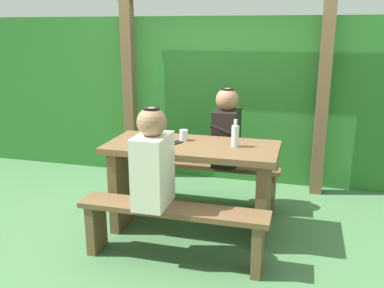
% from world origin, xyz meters
% --- Properties ---
extents(ground_plane, '(12.00, 12.00, 0.00)m').
position_xyz_m(ground_plane, '(0.00, 0.00, 0.00)').
color(ground_plane, '#426E41').
extents(hedge_backdrop, '(6.40, 1.03, 1.79)m').
position_xyz_m(hedge_backdrop, '(0.00, 1.83, 0.90)').
color(hedge_backdrop, '#2B6D28').
rests_on(hedge_backdrop, ground_plane).
extents(pergola_post_left, '(0.12, 0.12, 1.96)m').
position_xyz_m(pergola_post_left, '(-1.03, 1.15, 0.98)').
color(pergola_post_left, brown).
rests_on(pergola_post_left, ground_plane).
extents(pergola_post_right, '(0.12, 0.12, 1.96)m').
position_xyz_m(pergola_post_right, '(1.03, 1.15, 0.98)').
color(pergola_post_right, brown).
rests_on(pergola_post_right, ground_plane).
extents(picnic_table, '(1.40, 0.64, 0.75)m').
position_xyz_m(picnic_table, '(0.00, 0.00, 0.51)').
color(picnic_table, brown).
rests_on(picnic_table, ground_plane).
extents(bench_near, '(1.40, 0.24, 0.43)m').
position_xyz_m(bench_near, '(0.00, -0.53, 0.31)').
color(bench_near, brown).
rests_on(bench_near, ground_plane).
extents(bench_far, '(1.40, 0.24, 0.43)m').
position_xyz_m(bench_far, '(0.00, 0.53, 0.31)').
color(bench_far, brown).
rests_on(bench_far, ground_plane).
extents(person_white_shirt, '(0.25, 0.35, 0.72)m').
position_xyz_m(person_white_shirt, '(-0.14, -0.53, 0.76)').
color(person_white_shirt, silver).
rests_on(person_white_shirt, bench_near).
extents(person_black_coat, '(0.25, 0.35, 0.72)m').
position_xyz_m(person_black_coat, '(0.19, 0.53, 0.76)').
color(person_black_coat, black).
rests_on(person_black_coat, bench_far).
extents(drinking_glass, '(0.07, 0.07, 0.09)m').
position_xyz_m(drinking_glass, '(-0.10, 0.11, 0.80)').
color(drinking_glass, silver).
rests_on(drinking_glass, picnic_table).
extents(bottle_left, '(0.07, 0.07, 0.23)m').
position_xyz_m(bottle_left, '(-0.32, -0.04, 0.85)').
color(bottle_left, silver).
rests_on(bottle_left, picnic_table).
extents(bottle_right, '(0.06, 0.06, 0.22)m').
position_xyz_m(bottle_right, '(0.35, 0.03, 0.85)').
color(bottle_right, silver).
rests_on(bottle_right, picnic_table).
extents(cell_phone, '(0.12, 0.16, 0.01)m').
position_xyz_m(cell_phone, '(-0.15, -0.01, 0.76)').
color(cell_phone, black).
rests_on(cell_phone, picnic_table).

